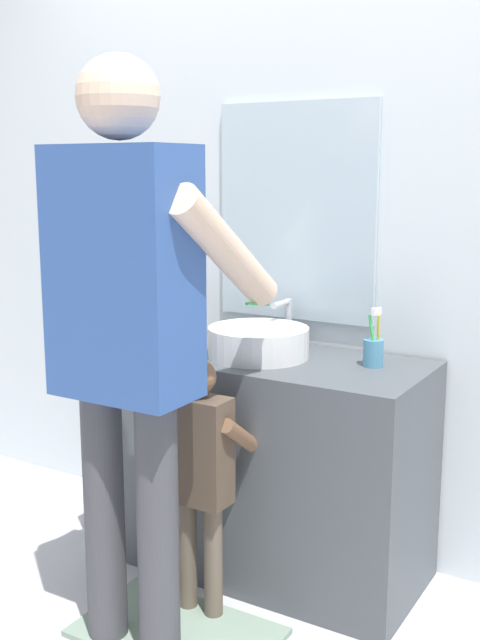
# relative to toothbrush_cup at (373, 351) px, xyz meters

# --- Properties ---
(ground_plane) EXTENTS (14.00, 14.00, 0.00)m
(ground_plane) POSITION_rel_toothbrush_cup_xyz_m (-0.41, -0.37, -0.88)
(ground_plane) COLOR silver
(back_wall) EXTENTS (4.40, 0.10, 2.70)m
(back_wall) POSITION_rel_toothbrush_cup_xyz_m (-0.41, 0.25, 0.47)
(back_wall) COLOR silver
(back_wall) RESTS_ON ground
(vanity_cabinet) EXTENTS (1.22, 0.54, 0.82)m
(vanity_cabinet) POSITION_rel_toothbrush_cup_xyz_m (-0.41, -0.07, -0.47)
(vanity_cabinet) COLOR #4C5156
(vanity_cabinet) RESTS_ON ground
(sink_basin) EXTENTS (0.37, 0.37, 0.11)m
(sink_basin) POSITION_rel_toothbrush_cup_xyz_m (-0.41, -0.09, 0.00)
(sink_basin) COLOR white
(sink_basin) RESTS_ON vanity_cabinet
(faucet) EXTENTS (0.18, 0.14, 0.18)m
(faucet) POSITION_rel_toothbrush_cup_xyz_m (-0.41, 0.13, 0.03)
(faucet) COLOR #B7BABF
(faucet) RESTS_ON vanity_cabinet
(toothbrush_cup) EXTENTS (0.07, 0.07, 0.21)m
(toothbrush_cup) POSITION_rel_toothbrush_cup_xyz_m (0.00, 0.00, 0.00)
(toothbrush_cup) COLOR #4C8EB2
(toothbrush_cup) RESTS_ON vanity_cabinet
(soap_bottle) EXTENTS (0.06, 0.06, 0.16)m
(soap_bottle) POSITION_rel_toothbrush_cup_xyz_m (-0.70, -0.05, 0.01)
(soap_bottle) COLOR gold
(soap_bottle) RESTS_ON vanity_cabinet
(bath_mat) EXTENTS (0.64, 0.40, 0.02)m
(bath_mat) POSITION_rel_toothbrush_cup_xyz_m (-0.41, -0.62, -0.87)
(bath_mat) COLOR gray
(bath_mat) RESTS_ON ground
(child_toddler) EXTENTS (0.28, 0.28, 0.90)m
(child_toddler) POSITION_rel_toothbrush_cup_xyz_m (-0.41, -0.47, -0.34)
(child_toddler) COLOR #6B5B4C
(child_toddler) RESTS_ON ground
(adult_parent) EXTENTS (0.56, 0.59, 1.81)m
(adult_parent) POSITION_rel_toothbrush_cup_xyz_m (-0.49, -0.72, 0.21)
(adult_parent) COLOR #47474C
(adult_parent) RESTS_ON ground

